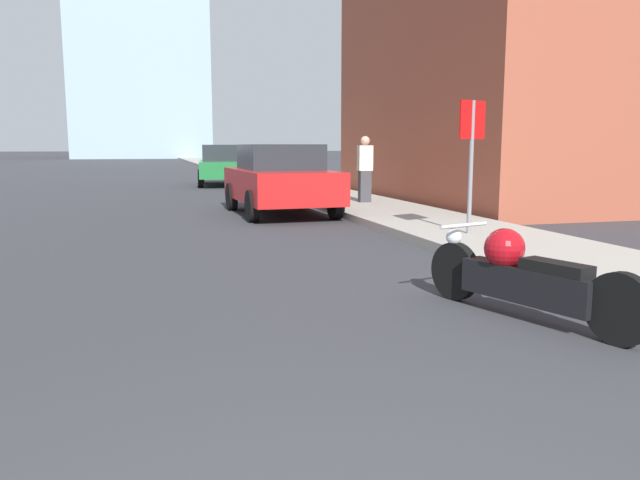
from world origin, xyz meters
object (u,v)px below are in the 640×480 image
(stop_sign, at_px, (472,143))
(parked_car_red, at_px, (280,179))
(motorcycle, at_px, (522,276))
(pedestrian, at_px, (365,169))
(parked_car_green, at_px, (221,165))

(stop_sign, bearing_deg, parked_car_red, 112.79)
(motorcycle, relative_size, parked_car_red, 0.55)
(stop_sign, relative_size, pedestrian, 1.28)
(motorcycle, height_order, stop_sign, stop_sign)
(stop_sign, height_order, pedestrian, stop_sign)
(parked_car_green, distance_m, pedestrian, 10.60)
(parked_car_red, distance_m, stop_sign, 5.38)
(parked_car_red, xyz_separation_m, stop_sign, (2.06, -4.91, 0.78))
(parked_car_red, bearing_deg, parked_car_green, 88.14)
(motorcycle, xyz_separation_m, stop_sign, (1.78, 4.17, 1.20))
(parked_car_red, relative_size, pedestrian, 2.50)
(parked_car_red, distance_m, parked_car_green, 11.23)
(motorcycle, distance_m, stop_sign, 4.69)
(stop_sign, xyz_separation_m, pedestrian, (0.30, 5.81, -0.60))
(parked_car_red, bearing_deg, stop_sign, -69.14)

